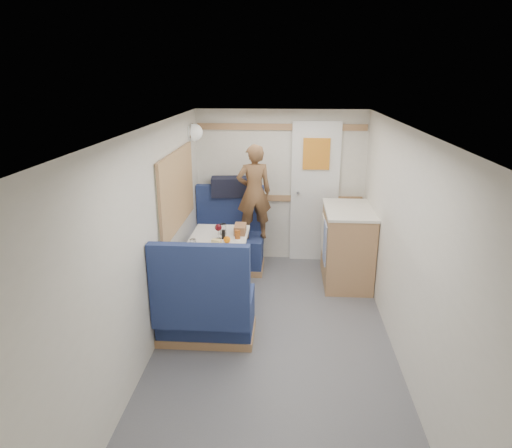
# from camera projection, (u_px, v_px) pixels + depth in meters

# --- Properties ---
(floor) EXTENTS (4.50, 4.50, 0.00)m
(floor) POSITION_uv_depth(u_px,v_px,m) (274.00, 350.00, 4.19)
(floor) COLOR #515156
(floor) RESTS_ON ground
(ceiling) EXTENTS (4.50, 4.50, 0.00)m
(ceiling) POSITION_uv_depth(u_px,v_px,m) (277.00, 130.00, 3.57)
(ceiling) COLOR silver
(ceiling) RESTS_ON wall_back
(wall_back) EXTENTS (2.20, 0.02, 2.00)m
(wall_back) POSITION_uv_depth(u_px,v_px,m) (280.00, 187.00, 6.01)
(wall_back) COLOR silver
(wall_back) RESTS_ON floor
(wall_left) EXTENTS (0.02, 4.50, 2.00)m
(wall_left) POSITION_uv_depth(u_px,v_px,m) (149.00, 245.00, 3.95)
(wall_left) COLOR silver
(wall_left) RESTS_ON floor
(wall_right) EXTENTS (0.02, 4.50, 2.00)m
(wall_right) POSITION_uv_depth(u_px,v_px,m) (407.00, 252.00, 3.81)
(wall_right) COLOR silver
(wall_right) RESTS_ON floor
(oak_trim_low) EXTENTS (2.15, 0.02, 0.08)m
(oak_trim_low) POSITION_uv_depth(u_px,v_px,m) (280.00, 198.00, 6.04)
(oak_trim_low) COLOR #9F7748
(oak_trim_low) RESTS_ON wall_back
(oak_trim_high) EXTENTS (2.15, 0.02, 0.08)m
(oak_trim_high) POSITION_uv_depth(u_px,v_px,m) (281.00, 127.00, 5.75)
(oak_trim_high) COLOR #9F7748
(oak_trim_high) RESTS_ON wall_back
(side_window) EXTENTS (0.04, 1.30, 0.72)m
(side_window) POSITION_uv_depth(u_px,v_px,m) (177.00, 190.00, 4.82)
(side_window) COLOR #ADBA9D
(side_window) RESTS_ON wall_left
(rear_door) EXTENTS (0.62, 0.12, 1.86)m
(rear_door) POSITION_uv_depth(u_px,v_px,m) (315.00, 190.00, 5.96)
(rear_door) COLOR white
(rear_door) RESTS_ON wall_back
(dinette_table) EXTENTS (0.62, 0.92, 0.72)m
(dinette_table) POSITION_uv_depth(u_px,v_px,m) (218.00, 251.00, 5.01)
(dinette_table) COLOR white
(dinette_table) RESTS_ON floor
(bench_far) EXTENTS (0.90, 0.59, 1.05)m
(bench_far) POSITION_uv_depth(u_px,v_px,m) (229.00, 245.00, 5.91)
(bench_far) COLOR navy
(bench_far) RESTS_ON floor
(bench_near) EXTENTS (0.90, 0.59, 1.05)m
(bench_near) POSITION_uv_depth(u_px,v_px,m) (205.00, 311.00, 4.27)
(bench_near) COLOR navy
(bench_near) RESTS_ON floor
(ledge) EXTENTS (0.90, 0.14, 0.04)m
(ledge) POSITION_uv_depth(u_px,v_px,m) (231.00, 197.00, 5.97)
(ledge) COLOR #9F7748
(ledge) RESTS_ON bench_far
(dome_light) EXTENTS (0.20, 0.20, 0.20)m
(dome_light) POSITION_uv_depth(u_px,v_px,m) (194.00, 132.00, 5.47)
(dome_light) COLOR white
(dome_light) RESTS_ON wall_left
(galley_counter) EXTENTS (0.57, 0.92, 0.92)m
(galley_counter) POSITION_uv_depth(u_px,v_px,m) (347.00, 245.00, 5.46)
(galley_counter) COLOR #9F7748
(galley_counter) RESTS_ON floor
(person) EXTENTS (0.49, 0.38, 1.18)m
(person) POSITION_uv_depth(u_px,v_px,m) (254.00, 192.00, 5.57)
(person) COLOR brown
(person) RESTS_ON bench_far
(duffel_bag) EXTENTS (0.53, 0.30, 0.25)m
(duffel_bag) POSITION_uv_depth(u_px,v_px,m) (231.00, 187.00, 5.93)
(duffel_bag) COLOR black
(duffel_bag) RESTS_ON ledge
(tray) EXTENTS (0.28, 0.36, 0.02)m
(tray) POSITION_uv_depth(u_px,v_px,m) (232.00, 246.00, 4.69)
(tray) COLOR silver
(tray) RESTS_ON dinette_table
(orange_fruit) EXTENTS (0.07, 0.07, 0.07)m
(orange_fruit) POSITION_uv_depth(u_px,v_px,m) (227.00, 240.00, 4.74)
(orange_fruit) COLOR orange
(orange_fruit) RESTS_ON tray
(cheese_block) EXTENTS (0.11, 0.09, 0.03)m
(cheese_block) POSITION_uv_depth(u_px,v_px,m) (217.00, 241.00, 4.76)
(cheese_block) COLOR #EADD87
(cheese_block) RESTS_ON tray
(wine_glass) EXTENTS (0.08, 0.08, 0.17)m
(wine_glass) POSITION_uv_depth(u_px,v_px,m) (218.00, 228.00, 4.88)
(wine_glass) COLOR white
(wine_glass) RESTS_ON dinette_table
(tumbler_left) EXTENTS (0.06, 0.06, 0.10)m
(tumbler_left) POSITION_uv_depth(u_px,v_px,m) (193.00, 244.00, 4.63)
(tumbler_left) COLOR white
(tumbler_left) RESTS_ON dinette_table
(tumbler_right) EXTENTS (0.07, 0.07, 0.12)m
(tumbler_right) POSITION_uv_depth(u_px,v_px,m) (223.00, 229.00, 5.05)
(tumbler_right) COLOR silver
(tumbler_right) RESTS_ON dinette_table
(beer_glass) EXTENTS (0.06, 0.06, 0.09)m
(beer_glass) POSITION_uv_depth(u_px,v_px,m) (238.00, 235.00, 4.92)
(beer_glass) COLOR #904514
(beer_glass) RESTS_ON dinette_table
(pepper_grinder) EXTENTS (0.04, 0.04, 0.10)m
(pepper_grinder) POSITION_uv_depth(u_px,v_px,m) (224.00, 234.00, 4.91)
(pepper_grinder) COLOR black
(pepper_grinder) RESTS_ON dinette_table
(bread_loaf) EXTENTS (0.13, 0.23, 0.10)m
(bread_loaf) POSITION_uv_depth(u_px,v_px,m) (240.00, 229.00, 5.09)
(bread_loaf) COLOR olive
(bread_loaf) RESTS_ON dinette_table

